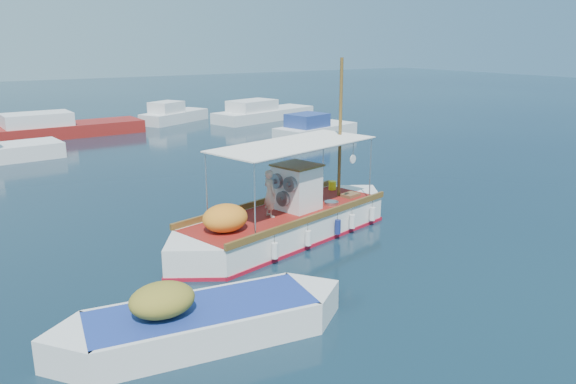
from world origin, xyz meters
TOP-DOWN VIEW (x-y plane):
  - ground at (0.00, 0.00)m, footprint 160.00×160.00m
  - fishing_caique at (-0.77, 0.30)m, footprint 8.89×4.05m
  - dinghy at (-5.52, -3.94)m, footprint 6.32×2.40m
  - bg_boat_n at (-2.95, 23.94)m, footprint 9.95×3.26m
  - bg_boat_ne at (10.43, 14.78)m, footprint 6.01×3.54m
  - bg_boat_e at (11.77, 23.67)m, footprint 9.00×4.79m
  - bg_boat_far_n at (5.57, 26.14)m, footprint 5.84×4.36m

SIDE VIEW (x-z plane):
  - ground at x=0.00m, z-range 0.00..0.00m
  - dinghy at x=-5.52m, z-range -0.45..1.10m
  - fishing_caique at x=-0.77m, z-range -2.31..3.29m
  - bg_boat_n at x=-2.95m, z-range -0.41..1.39m
  - bg_boat_ne at x=10.43m, z-range -0.41..1.39m
  - bg_boat_e at x=11.77m, z-range -0.41..1.39m
  - bg_boat_far_n at x=5.57m, z-range -0.41..1.39m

